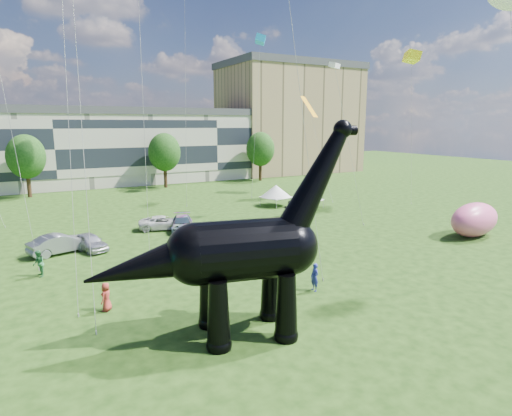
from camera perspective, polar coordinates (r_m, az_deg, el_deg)
ground at (r=22.71m, az=9.54°, el=-16.07°), size 220.00×220.00×0.00m
terrace_row at (r=77.95m, az=-25.51°, el=6.89°), size 78.00×11.00×12.00m
apartment_block at (r=96.41m, az=4.41°, el=11.51°), size 28.00×18.00×22.00m
tree_mid_left at (r=68.80m, az=-28.37°, el=6.46°), size 5.20×5.20×9.44m
tree_mid_right at (r=71.86m, az=-12.13°, el=7.68°), size 5.20×5.20×9.44m
tree_far_right at (r=78.97m, az=0.59°, el=8.21°), size 5.20×5.20×9.44m
dinosaur_sculpture at (r=20.77m, az=-2.88°, el=-6.22°), size 13.41×5.07×10.94m
car_silver at (r=38.19m, az=-21.31°, el=-4.23°), size 2.87×4.48×1.42m
car_grey at (r=38.22m, az=-24.64°, el=-4.33°), size 5.16×3.14×1.61m
car_white at (r=43.51m, az=-12.21°, el=-1.93°), size 5.28×3.46×1.35m
car_dark at (r=42.62m, az=-9.81°, el=-2.05°), size 3.54×5.36×1.44m
gazebo_near at (r=53.31m, az=6.99°, el=1.87°), size 4.81×4.81×2.58m
gazebo_far at (r=54.67m, az=2.66°, el=2.26°), size 4.76×4.76×2.70m
inflatable_pink at (r=44.70m, az=27.11°, el=-1.38°), size 6.74×4.12×3.16m
visitors at (r=33.29m, az=-13.38°, el=-5.65°), size 53.13×43.21×1.87m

